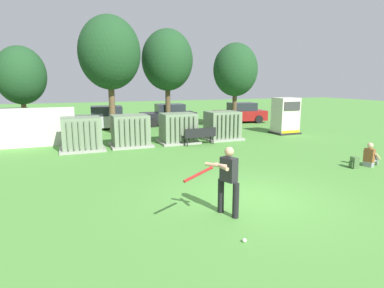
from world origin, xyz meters
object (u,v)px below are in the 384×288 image
Objects in this scene: transformer_mid_east at (178,129)px; park_bench at (200,135)px; transformer_west at (82,134)px; backpack at (354,163)px; batter at (227,178)px; transformer_east at (222,126)px; transformer_mid_west at (130,131)px; parked_car_left_of_center at (105,119)px; parked_car_rightmost at (240,113)px; sports_ball at (244,240)px; generator_enclosure at (285,116)px; seated_spectator at (370,157)px; parked_car_right_of_center at (169,115)px; parked_car_leftmost at (9,122)px.

transformer_mid_east reaches higher than park_bench.
backpack is at bearing -37.46° from transformer_west.
transformer_east is at bearing 63.72° from batter.
transformer_east is at bearing 1.00° from transformer_mid_west.
transformer_mid_west is 2.60m from transformer_mid_east.
transformer_mid_west is 5.34m from transformer_east.
batter is 0.40× the size of parked_car_left_of_center.
sports_ball is at bearing -119.69° from parked_car_rightmost.
transformer_mid_east is 9.94m from batter.
transformer_mid_east is at bearing 130.32° from park_bench.
generator_enclosure is at bearing 49.65° from sports_ball.
transformer_mid_west is at bearing 91.06° from sports_ball.
seated_spectator reaches higher than park_bench.
seated_spectator is 14.43m from parked_car_rightmost.
batter is 7.85m from seated_spectator.
backpack is 0.10× the size of parked_car_left_of_center.
transformer_east is at bearing 109.32° from seated_spectator.
transformer_east is 7.32m from parked_car_right_of_center.
generator_enclosure reaches higher than batter.
sports_ball is 0.02× the size of parked_car_leftmost.
parked_car_right_of_center reaches higher than park_bench.
transformer_mid_east is 0.91× the size of generator_enclosure.
parked_car_left_of_center is at bearing 130.71° from transformer_east.
transformer_west is at bearing 106.87° from batter.
parked_car_leftmost is (-11.77, 6.84, -0.04)m from transformer_east.
transformer_east is at bearing -49.29° from parked_car_left_of_center.
parked_car_leftmost reaches higher than sports_ball.
transformer_east is 10.94m from batter.
transformer_west and transformer_east have the same top height.
batter is 17.50m from parked_car_right_of_center.
parked_car_right_of_center is at bearing 59.25° from transformer_mid_west.
transformer_mid_east is 2.18× the size of seated_spectator.
seated_spectator is 0.22× the size of parked_car_leftmost.
parked_car_rightmost is at bearing 77.48° from backpack.
parked_car_right_of_center is (3.87, 17.07, -0.22)m from batter.
backpack is (9.60, -7.36, -0.57)m from transformer_west.
parked_car_left_of_center reaches higher than backpack.
transformer_mid_east is 4.77× the size of backpack.
seated_spectator is at bearing -0.98° from backpack.
transformer_west is 10.11m from parked_car_right_of_center.
park_bench is 4.14× the size of backpack.
transformer_east is 0.48× the size of parked_car_leftmost.
generator_enclosure is at bearing 5.57° from transformer_east.
sports_ball is (-2.40, -11.08, -0.74)m from transformer_mid_east.
transformer_mid_east is at bearing -177.97° from transformer_east.
parked_car_leftmost is at bearing 179.11° from parked_car_left_of_center.
backpack is at bearing -102.52° from parked_car_rightmost.
parked_car_leftmost is 1.02× the size of parked_car_right_of_center.
seated_spectator is 0.22× the size of parked_car_right_of_center.
generator_enclosure is 5.23× the size of backpack.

